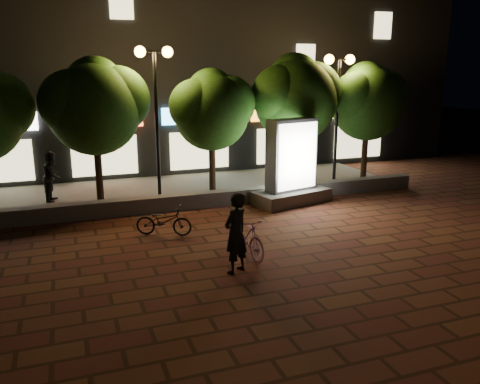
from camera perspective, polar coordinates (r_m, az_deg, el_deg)
name	(u,v)px	position (r m, az deg, el deg)	size (l,w,h in m)	color
ground	(254,245)	(13.04, 1.61, -6.18)	(80.00, 80.00, 0.00)	#552F1A
retaining_wall	(210,199)	(16.57, -3.48, -0.81)	(16.00, 0.45, 0.50)	slate
sidewalk	(192,188)	(18.96, -5.63, 0.43)	(16.00, 5.00, 0.08)	slate
building_block	(156,59)	(24.76, -9.84, 15.10)	(28.00, 8.12, 11.30)	black
tree_left	(95,103)	(16.88, -16.57, 9.92)	(3.60, 3.00, 4.89)	black
tree_mid	(212,107)	(17.61, -3.26, 9.89)	(3.24, 2.70, 4.50)	black
tree_right	(296,95)	(18.81, 6.59, 11.17)	(3.72, 3.10, 5.07)	black
tree_far_right	(368,99)	(20.44, 14.76, 10.49)	(3.48, 2.90, 4.76)	black
street_lamp_left	(155,85)	(16.83, -9.89, 12.27)	(1.26, 0.36, 5.18)	black
street_lamp_right	(338,86)	(19.36, 11.44, 12.04)	(1.26, 0.36, 4.98)	black
ad_kiosk	(291,169)	(16.88, 5.99, 2.64)	(2.93, 1.95, 2.91)	slate
scooter_pink	(245,236)	(12.11, 0.63, -5.17)	(0.49, 1.74, 1.05)	#D48ABC
rider	(236,233)	(11.03, -0.50, -4.85)	(0.69, 0.45, 1.88)	black
scooter_parked	(164,221)	(13.80, -8.91, -3.36)	(0.55, 1.58, 0.83)	black
pedestrian	(52,176)	(17.99, -21.09, 1.74)	(0.84, 0.66, 1.73)	black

